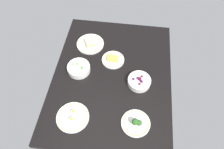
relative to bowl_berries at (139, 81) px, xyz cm
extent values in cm
cube|color=black|center=(-3.74, -20.27, -4.63)|extent=(115.48, 87.47, 4.00)
cylinder|color=white|center=(0.00, 0.01, -0.43)|extent=(16.64, 16.64, 4.39)
torus|color=white|center=(0.00, 0.01, 1.76)|extent=(16.77, 16.77, 0.80)
sphere|color=#59144C|center=(-1.13, 0.40, 2.48)|extent=(1.44, 1.44, 1.44)
sphere|color=#59144C|center=(-0.89, -0.52, 2.62)|extent=(1.71, 1.71, 1.71)
sphere|color=#59144C|center=(-0.96, -1.32, 2.64)|extent=(1.76, 1.76, 1.76)
sphere|color=#59144C|center=(0.22, -4.27, 2.64)|extent=(1.75, 1.75, 1.75)
sphere|color=#59144C|center=(0.05, 0.27, 2.86)|extent=(2.19, 2.19, 2.19)
sphere|color=maroon|center=(-2.80, 1.57, 2.56)|extent=(1.60, 1.60, 1.60)
sphere|color=maroon|center=(-0.92, -0.87, 2.52)|extent=(1.51, 1.51, 1.51)
sphere|color=#59144C|center=(1.73, 1.61, 2.70)|extent=(1.87, 1.87, 1.87)
sphere|color=maroon|center=(3.81, 0.28, 2.59)|extent=(1.66, 1.66, 1.66)
cylinder|color=white|center=(31.07, -0.27, -2.06)|extent=(18.95, 18.95, 1.14)
torus|color=gold|center=(31.07, -0.27, -1.49)|extent=(17.18, 17.18, 0.50)
cylinder|color=#9EBC72|center=(32.29, 1.60, -0.24)|extent=(1.26, 1.26, 2.50)
sphere|color=#2D6023|center=(32.29, 1.60, 2.37)|extent=(3.61, 3.61, 3.61)
cylinder|color=#9EBC72|center=(31.58, -0.32, -0.24)|extent=(1.16, 1.16, 2.49)
sphere|color=#2D6023|center=(31.58, -0.32, 2.25)|extent=(3.30, 3.30, 3.30)
cylinder|color=#9EBC72|center=(32.05, -0.98, -0.29)|extent=(1.51, 1.51, 2.39)
sphere|color=#2D6023|center=(32.05, -0.98, 2.52)|extent=(4.31, 4.31, 4.31)
cylinder|color=white|center=(-18.54, -21.43, -1.95)|extent=(17.56, 17.56, 1.36)
torus|color=gold|center=(-18.54, -21.43, -1.27)|extent=(15.96, 15.96, 0.50)
cube|color=#F2D14C|center=(-18.54, -21.43, 0.02)|extent=(5.99, 8.58, 2.57)
cylinder|color=white|center=(-32.75, -42.28, -1.95)|extent=(22.36, 22.36, 1.36)
torus|color=gold|center=(-32.75, -42.28, -1.27)|extent=(20.17, 20.17, 0.50)
cube|color=beige|center=(-32.75, -42.28, -0.67)|extent=(11.74, 10.71, 1.20)
cube|color=#E5B24C|center=(-32.75, -42.28, 0.33)|extent=(11.74, 10.71, 0.80)
cube|color=beige|center=(-32.75, -42.28, 1.33)|extent=(11.74, 10.71, 1.20)
cylinder|color=white|center=(32.38, -41.50, -2.07)|extent=(21.65, 21.65, 1.12)
torus|color=gold|center=(32.38, -41.50, -1.51)|extent=(19.55, 19.55, 0.50)
ellipsoid|color=white|center=(29.44, -41.40, -0.17)|extent=(4.88, 4.88, 2.68)
sphere|color=yellow|center=(29.44, -41.40, 1.04)|extent=(1.95, 1.95, 1.95)
ellipsoid|color=white|center=(35.01, -41.28, -0.15)|extent=(4.95, 4.95, 2.72)
sphere|color=yellow|center=(35.01, -41.28, 1.08)|extent=(1.98, 1.98, 1.98)
cylinder|color=white|center=(-5.58, -45.70, -0.19)|extent=(17.03, 17.03, 4.86)
torus|color=white|center=(-5.58, -45.70, 2.24)|extent=(17.15, 17.15, 0.80)
sphere|color=#599E38|center=(-3.56, -42.75, 2.95)|extent=(1.42, 1.42, 1.42)
sphere|color=#599E38|center=(-7.26, -47.45, 2.79)|extent=(1.10, 1.10, 1.10)
sphere|color=#599E38|center=(-5.96, -43.66, 2.80)|extent=(1.12, 1.12, 1.12)
sphere|color=#599E38|center=(-4.78, -42.50, 2.82)|extent=(1.17, 1.17, 1.17)
sphere|color=#599E38|center=(-7.45, -47.04, 2.95)|extent=(1.43, 1.43, 1.43)
sphere|color=#599E38|center=(-7.08, -49.80, 2.93)|extent=(1.39, 1.39, 1.39)
camera|label=1|loc=(82.74, -8.86, 127.33)|focal=33.61mm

